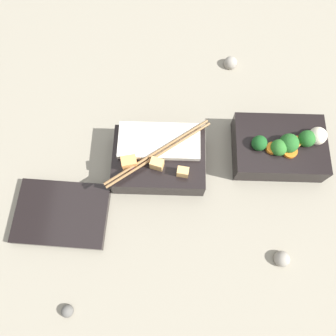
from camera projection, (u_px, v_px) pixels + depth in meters
The scene contains 7 objects.
ground_plane at pixel (219, 154), 0.68m from camera, with size 3.00×3.00×0.00m, color gray.
bento_tray_vegetable at pixel (280, 147), 0.65m from camera, with size 0.18×0.13×0.08m.
bento_tray_rice at pixel (159, 159), 0.64m from camera, with size 0.19×0.14×0.08m.
bento_lid at pixel (62, 214), 0.63m from camera, with size 0.17×0.12×0.02m, color black.
pebble_0 at pixel (230, 63), 0.74m from camera, with size 0.03×0.03×0.03m, color gray.
pebble_1 at pixel (282, 259), 0.60m from camera, with size 0.03×0.03×0.03m, color gray.
pebble_2 at pixel (67, 311), 0.57m from camera, with size 0.02×0.02×0.02m, color #595651.
Camera 1 is at (0.10, 0.26, 0.63)m, focal length 35.00 mm.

